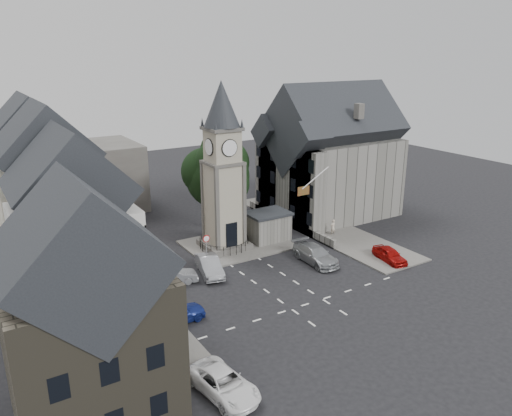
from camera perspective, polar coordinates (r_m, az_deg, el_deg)
ground at (r=43.56m, az=1.43°, el=-7.98°), size 120.00×120.00×0.00m
pavement_west at (r=44.05m, az=-16.96°, el=-8.40°), size 6.00×30.00×0.14m
pavement_east at (r=56.10m, az=7.23°, el=-2.05°), size 6.00×26.00×0.14m
central_island at (r=50.50m, az=-2.13°, el=-4.17°), size 10.00×8.00×0.16m
road_markings at (r=39.59m, az=5.87°, el=-10.87°), size 20.00×8.00×0.01m
clock_tower at (r=47.39m, az=-3.81°, el=4.53°), size 4.86×4.86×16.25m
stone_shelter at (r=51.19m, az=1.34°, el=-2.10°), size 4.30×3.30×3.08m
town_tree at (r=52.88m, az=-4.44°, el=4.62°), size 7.20×7.20×10.80m
warning_sign_post at (r=45.64m, az=-5.68°, el=-4.06°), size 0.70×0.19×2.85m
terrace_pink at (r=50.68m, az=-23.91°, el=2.11°), size 8.10×7.60×12.80m
terrace_cream at (r=43.04m, az=-22.28°, el=-0.26°), size 8.10×7.60×12.80m
terrace_tudor at (r=35.68m, az=-19.87°, el=-4.23°), size 8.10×7.60×12.00m
building_sw_stone at (r=27.74m, az=-18.57°, el=-12.47°), size 8.60×7.60×10.40m
backdrop_west at (r=63.32m, az=-22.19°, el=2.77°), size 20.00×10.00×8.00m
east_building at (r=58.83m, az=8.36°, el=5.11°), size 14.40×11.40×12.60m
east_boundary_wall at (r=55.85m, az=3.72°, el=-1.62°), size 0.40×16.00×0.90m
flagpole at (r=48.70m, az=6.81°, el=3.45°), size 3.68×0.10×2.74m
car_west_blue at (r=36.99m, az=-9.28°, el=-11.86°), size 4.63×2.14×1.53m
car_west_silver at (r=42.80m, az=-9.55°, el=-7.70°), size 4.46×2.41×1.40m
car_west_grey at (r=46.69m, az=-12.31°, el=-5.65°), size 5.25×2.80×1.40m
car_island_silver at (r=44.10m, az=-5.35°, el=-6.60°), size 2.67×5.02×1.57m
car_island_east at (r=46.59m, az=6.79°, el=-5.29°), size 2.36×5.45×1.56m
car_east_red at (r=48.11m, az=15.03°, el=-5.18°), size 2.24×4.17×1.35m
van_sw_white at (r=30.17m, az=-3.75°, el=-19.37°), size 3.01×5.29×1.39m
pedestrian at (r=53.46m, az=8.77°, el=-2.20°), size 0.68×0.48×1.77m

